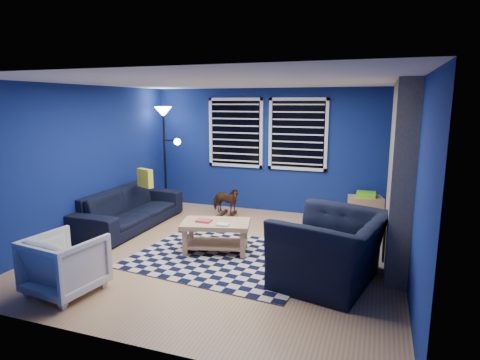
# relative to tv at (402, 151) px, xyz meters

# --- Properties ---
(floor) EXTENTS (5.00, 5.00, 0.00)m
(floor) POSITION_rel_tv_xyz_m (-2.45, -2.00, -1.40)
(floor) COLOR tan
(floor) RESTS_ON ground
(ceiling) EXTENTS (5.00, 5.00, 0.00)m
(ceiling) POSITION_rel_tv_xyz_m (-2.45, -2.00, 1.10)
(ceiling) COLOR white
(ceiling) RESTS_ON wall_back
(wall_back) EXTENTS (5.00, 0.00, 5.00)m
(wall_back) POSITION_rel_tv_xyz_m (-2.45, 0.50, -0.15)
(wall_back) COLOR navy
(wall_back) RESTS_ON floor
(wall_left) EXTENTS (0.00, 5.00, 5.00)m
(wall_left) POSITION_rel_tv_xyz_m (-4.95, -2.00, -0.15)
(wall_left) COLOR navy
(wall_left) RESTS_ON floor
(wall_right) EXTENTS (0.00, 5.00, 5.00)m
(wall_right) POSITION_rel_tv_xyz_m (0.05, -2.00, -0.15)
(wall_right) COLOR navy
(wall_right) RESTS_ON floor
(fireplace) EXTENTS (0.65, 2.00, 2.50)m
(fireplace) POSITION_rel_tv_xyz_m (-0.09, -1.50, -0.20)
(fireplace) COLOR gray
(fireplace) RESTS_ON floor
(window_left) EXTENTS (1.17, 0.06, 1.42)m
(window_left) POSITION_rel_tv_xyz_m (-3.20, 0.46, 0.20)
(window_left) COLOR black
(window_left) RESTS_ON wall_back
(window_right) EXTENTS (1.17, 0.06, 1.42)m
(window_right) POSITION_rel_tv_xyz_m (-1.90, 0.46, 0.20)
(window_right) COLOR black
(window_right) RESTS_ON wall_back
(tv) EXTENTS (0.07, 1.00, 0.58)m
(tv) POSITION_rel_tv_xyz_m (0.00, 0.00, 0.00)
(tv) COLOR black
(tv) RESTS_ON wall_right
(rug) EXTENTS (2.69, 2.24, 0.02)m
(rug) POSITION_rel_tv_xyz_m (-2.39, -2.22, -1.39)
(rug) COLOR black
(rug) RESTS_ON floor
(sofa) EXTENTS (2.34, 0.93, 0.68)m
(sofa) POSITION_rel_tv_xyz_m (-4.55, -1.42, -1.06)
(sofa) COLOR black
(sofa) RESTS_ON floor
(armchair_big) EXTENTS (1.59, 1.46, 0.88)m
(armchair_big) POSITION_rel_tv_xyz_m (-0.85, -2.55, -0.96)
(armchair_big) COLOR black
(armchair_big) RESTS_ON floor
(armchair_bent) EXTENTS (0.85, 0.87, 0.70)m
(armchair_bent) POSITION_rel_tv_xyz_m (-3.76, -3.84, -1.05)
(armchair_bent) COLOR gray
(armchair_bent) RESTS_ON floor
(rocking_horse) EXTENTS (0.38, 0.66, 0.53)m
(rocking_horse) POSITION_rel_tv_xyz_m (-3.15, -0.26, -1.07)
(rocking_horse) COLOR #422215
(rocking_horse) RESTS_ON floor
(coffee_table) EXTENTS (1.11, 0.80, 0.50)m
(coffee_table) POSITION_rel_tv_xyz_m (-2.59, -2.07, -1.06)
(coffee_table) COLOR tan
(coffee_table) RESTS_ON rug
(cabinet) EXTENTS (0.67, 0.52, 0.59)m
(cabinet) POSITION_rel_tv_xyz_m (-0.54, 0.25, -1.14)
(cabinet) COLOR tan
(cabinet) RESTS_ON floor
(floor_lamp) EXTENTS (0.58, 0.36, 2.13)m
(floor_lamp) POSITION_rel_tv_xyz_m (-4.57, -0.02, 0.35)
(floor_lamp) COLOR black
(floor_lamp) RESTS_ON floor
(throw_pillow) EXTENTS (0.37, 0.24, 0.34)m
(throw_pillow) POSITION_rel_tv_xyz_m (-4.40, -1.10, -0.55)
(throw_pillow) COLOR yellow
(throw_pillow) RESTS_ON sofa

